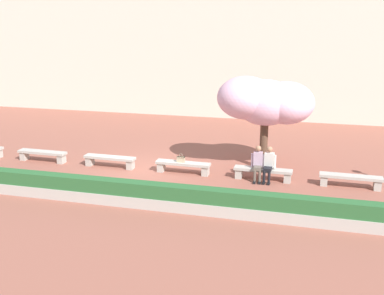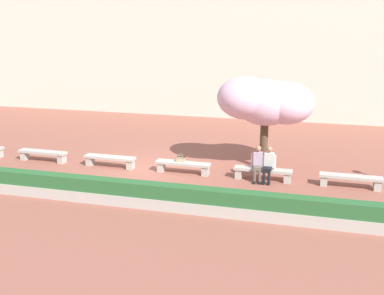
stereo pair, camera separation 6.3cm
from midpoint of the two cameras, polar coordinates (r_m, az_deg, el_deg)
The scene contains 12 objects.
ground_plane at distance 17.81m, azimuth -5.99°, elevation -2.87°, with size 100.00×100.00×0.00m, color #8E5142.
building_facade at distance 29.38m, azimuth 2.88°, elevation 11.78°, with size 34.83×4.00×7.47m, color beige.
stone_bench_near_west at distance 19.77m, azimuth -18.55°, elevation -0.81°, with size 2.13×0.46×0.45m.
stone_bench_center at distance 18.30m, azimuth -10.50°, elevation -1.53°, with size 2.13×0.46×0.45m.
stone_bench_near_east at distance 17.25m, azimuth -1.26°, elevation -2.31°, with size 2.13×0.46×0.45m.
stone_bench_east_end at distance 16.70m, azimuth 8.89°, elevation -3.09°, with size 2.13×0.46×0.45m.
stone_bench_far_east at distance 16.70m, azimuth 19.39°, elevation -3.80°, with size 2.13×0.46×0.45m.
person_seated_left at distance 16.55m, azimuth 8.25°, elevation -1.83°, with size 0.51×0.70×1.29m.
person_seated_right at distance 16.52m, azimuth 9.60°, elevation -1.92°, with size 0.51×0.70×1.29m.
handbag at distance 17.17m, azimuth -1.53°, elevation -1.46°, with size 0.30×0.15×0.34m.
cherry_tree_main at distance 17.60m, azimuth 9.28°, elevation 5.80°, with size 3.71×2.70×3.65m.
planter_hedge_foreground at distance 14.68m, azimuth -10.83°, elevation -5.49°, with size 19.87×0.50×0.80m.
Camera 1 is at (6.07, -15.80, 5.53)m, focal length 42.00 mm.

